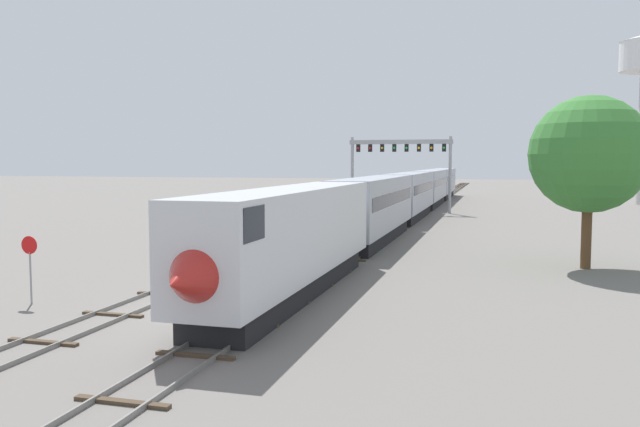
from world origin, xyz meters
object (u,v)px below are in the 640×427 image
at_px(stop_sign, 30,260).
at_px(trackside_tree_left, 589,155).
at_px(passenger_train, 410,194).
at_px(signal_gantry, 400,157).

distance_m(stop_sign, trackside_tree_left, 28.86).
xyz_separation_m(passenger_train, signal_gantry, (-2.25, 7.73, 3.96)).
relative_size(passenger_train, signal_gantry, 8.34).
xyz_separation_m(passenger_train, stop_sign, (-10.00, -45.15, -0.74)).
relative_size(signal_gantry, stop_sign, 4.20).
bearing_deg(signal_gantry, stop_sign, -98.34).
bearing_deg(trackside_tree_left, stop_sign, -146.11).
bearing_deg(passenger_train, trackside_tree_left, -64.96).
relative_size(stop_sign, trackside_tree_left, 0.30).
bearing_deg(trackside_tree_left, passenger_train, 115.04).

